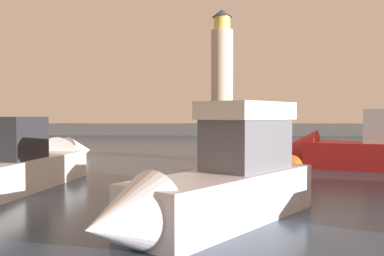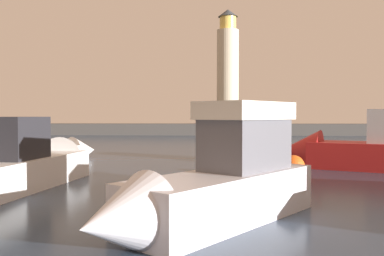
# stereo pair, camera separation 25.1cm
# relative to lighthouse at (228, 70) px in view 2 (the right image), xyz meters

# --- Properties ---
(ground_plane) EXTENTS (220.00, 220.00, 0.00)m
(ground_plane) POSITION_rel_lighthouse_xyz_m (-3.35, -29.64, -9.31)
(ground_plane) COLOR #2D3D51
(breakwater) EXTENTS (81.87, 4.04, 1.60)m
(breakwater) POSITION_rel_lighthouse_xyz_m (-3.35, 0.00, -8.51)
(breakwater) COLOR #423F3D
(breakwater) RESTS_ON ground_plane
(lighthouse) EXTENTS (3.12, 3.12, 16.28)m
(lighthouse) POSITION_rel_lighthouse_xyz_m (0.00, 0.00, 0.00)
(lighthouse) COLOR beige
(lighthouse) RESTS_ON breakwater
(motorboat_1) EXTENTS (9.46, 6.22, 3.63)m
(motorboat_1) POSITION_rel_lighthouse_xyz_m (5.43, -37.69, -8.32)
(motorboat_1) COLOR #B21E1E
(motorboat_1) RESTS_ON ground_plane
(motorboat_2) EXTENTS (3.57, 9.32, 3.30)m
(motorboat_2) POSITION_rel_lighthouse_xyz_m (-9.75, -42.95, -8.46)
(motorboat_2) COLOR white
(motorboat_2) RESTS_ON ground_plane
(motorboat_3) EXTENTS (5.70, 6.89, 2.33)m
(motorboat_3) POSITION_rel_lighthouse_xyz_m (-12.12, -35.12, -8.71)
(motorboat_3) COLOR white
(motorboat_3) RESTS_ON ground_plane
(motorboat_5) EXTENTS (6.27, 7.23, 3.44)m
(motorboat_5) POSITION_rel_lighthouse_xyz_m (-2.39, -49.41, -8.22)
(motorboat_5) COLOR silver
(motorboat_5) RESTS_ON ground_plane
(mooring_buoy) EXTENTS (1.05, 1.05, 1.05)m
(mooring_buoy) POSITION_rel_lighthouse_xyz_m (1.26, -41.17, -8.79)
(mooring_buoy) COLOR #EA5919
(mooring_buoy) RESTS_ON ground_plane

